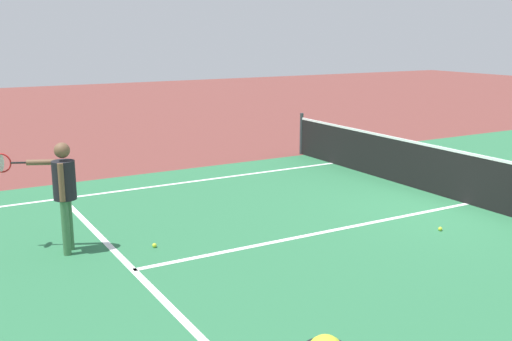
{
  "coord_description": "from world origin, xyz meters",
  "views": [
    {
      "loc": [
        7.37,
        -8.77,
        3.09
      ],
      "look_at": [
        -0.56,
        -4.19,
        1.0
      ],
      "focal_mm": 42.5,
      "sensor_mm": 36.0,
      "label": 1
    }
  ],
  "objects_px": {
    "net": "(469,178)",
    "tennis_ball_near_net": "(440,229)",
    "tennis_ball_mid_court": "(154,245)",
    "player_near": "(62,185)"
  },
  "relations": [
    {
      "from": "tennis_ball_mid_court",
      "to": "player_near",
      "type": "bearing_deg",
      "value": -111.44
    },
    {
      "from": "player_near",
      "to": "tennis_ball_near_net",
      "type": "distance_m",
      "value": 5.83
    },
    {
      "from": "net",
      "to": "tennis_ball_near_net",
      "type": "bearing_deg",
      "value": -61.68
    },
    {
      "from": "tennis_ball_mid_court",
      "to": "net",
      "type": "bearing_deg",
      "value": 83.29
    },
    {
      "from": "tennis_ball_near_net",
      "to": "player_near",
      "type": "bearing_deg",
      "value": -110.48
    },
    {
      "from": "player_near",
      "to": "tennis_ball_mid_court",
      "type": "relative_size",
      "value": 24.3
    },
    {
      "from": "tennis_ball_mid_court",
      "to": "tennis_ball_near_net",
      "type": "relative_size",
      "value": 1.0
    },
    {
      "from": "player_near",
      "to": "tennis_ball_mid_court",
      "type": "distance_m",
      "value": 1.57
    },
    {
      "from": "tennis_ball_mid_court",
      "to": "tennis_ball_near_net",
      "type": "xyz_separation_m",
      "value": [
        1.56,
        4.23,
        0.0
      ]
    },
    {
      "from": "tennis_ball_near_net",
      "to": "tennis_ball_mid_court",
      "type": "bearing_deg",
      "value": -110.21
    }
  ]
}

